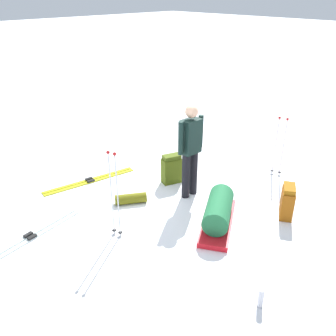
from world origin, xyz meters
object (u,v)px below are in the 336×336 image
(skier_standing, at_px, (191,147))
(backpack_bright, at_px, (287,202))
(backpack_large_dark, at_px, (172,169))
(gear_sled, at_px, (218,213))
(thermos_bottle, at_px, (261,298))
(ski_pair_near, at_px, (90,181))
(ski_pair_far, at_px, (30,237))
(ski_poles_planted_far, at_px, (280,143))
(sleeping_mat_rolled, at_px, (131,199))
(ski_poles_planted_near, at_px, (114,191))

(skier_standing, bearing_deg, backpack_bright, -158.16)
(skier_standing, bearing_deg, backpack_large_dark, -10.97)
(gear_sled, relative_size, thermos_bottle, 5.30)
(skier_standing, xyz_separation_m, gear_sled, (-0.95, 0.36, -0.73))
(ski_pair_near, bearing_deg, backpack_bright, -153.29)
(thermos_bottle, bearing_deg, gear_sled, -33.94)
(backpack_bright, distance_m, gear_sled, 1.18)
(skier_standing, distance_m, backpack_large_dark, 0.89)
(ski_pair_far, relative_size, backpack_large_dark, 3.08)
(backpack_large_dark, bearing_deg, ski_pair_far, 84.87)
(ski_pair_near, xyz_separation_m, ski_poles_planted_far, (-2.38, -2.89, 0.67))
(ski_poles_planted_far, bearing_deg, sleeping_mat_rolled, 67.01)
(ski_poles_planted_far, xyz_separation_m, thermos_bottle, (-1.69, 3.17, -0.55))
(backpack_bright, xyz_separation_m, ski_poles_planted_far, (0.92, -1.23, 0.40))
(ski_poles_planted_near, bearing_deg, ski_poles_planted_far, -100.05)
(ski_poles_planted_near, distance_m, gear_sled, 1.69)
(ski_pair_far, distance_m, backpack_bright, 4.10)
(ski_poles_planted_far, bearing_deg, ski_pair_far, 71.81)
(skier_standing, bearing_deg, gear_sled, 159.38)
(backpack_large_dark, xyz_separation_m, backpack_bright, (-2.16, -0.53, -0.01))
(backpack_large_dark, height_order, thermos_bottle, backpack_large_dark)
(ski_pair_near, bearing_deg, thermos_bottle, 176.00)
(skier_standing, xyz_separation_m, ski_poles_planted_far, (-0.67, -1.87, -0.28))
(ski_pair_near, height_order, ski_poles_planted_near, ski_poles_planted_near)
(backpack_large_dark, height_order, ski_poles_planted_near, ski_poles_planted_near)
(skier_standing, height_order, gear_sled, skier_standing)
(ski_pair_far, bearing_deg, backpack_large_dark, -95.13)
(ski_poles_planted_far, height_order, thermos_bottle, ski_poles_planted_far)
(backpack_large_dark, bearing_deg, skier_standing, 169.03)
(backpack_bright, bearing_deg, ski_pair_far, 53.98)
(gear_sled, bearing_deg, sleeping_mat_rolled, 21.82)
(backpack_large_dark, xyz_separation_m, sleeping_mat_rolled, (-0.05, 1.06, -0.19))
(ski_pair_far, distance_m, sleeping_mat_rolled, 1.75)
(skier_standing, relative_size, gear_sled, 1.23)
(skier_standing, bearing_deg, ski_pair_near, 30.90)
(backpack_large_dark, relative_size, ski_poles_planted_near, 0.41)
(ski_pair_far, height_order, sleeping_mat_rolled, sleeping_mat_rolled)
(ski_pair_near, bearing_deg, backpack_large_dark, -135.14)
(gear_sled, bearing_deg, thermos_bottle, 146.06)
(ski_pair_far, relative_size, backpack_bright, 3.13)
(ski_poles_planted_far, xyz_separation_m, sleeping_mat_rolled, (1.19, 2.81, -0.59))
(gear_sled, xyz_separation_m, thermos_bottle, (-1.41, 0.95, -0.09))
(ski_poles_planted_far, relative_size, sleeping_mat_rolled, 2.21)
(backpack_bright, height_order, gear_sled, backpack_bright)
(skier_standing, relative_size, backpack_large_dark, 2.94)
(backpack_bright, xyz_separation_m, thermos_bottle, (-0.77, 1.94, -0.15))
(ski_poles_planted_near, bearing_deg, thermos_bottle, -170.92)
(skier_standing, distance_m, ski_poles_planted_near, 1.69)
(sleeping_mat_rolled, bearing_deg, ski_pair_far, 80.20)
(ski_pair_far, bearing_deg, ski_poles_planted_far, -108.19)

